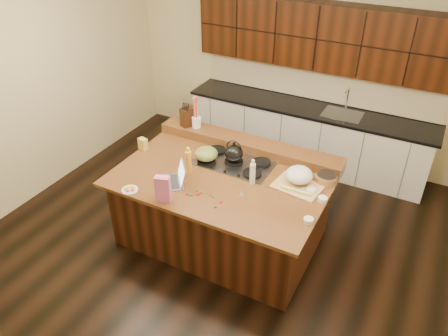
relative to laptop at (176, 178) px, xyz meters
The scene contains 35 objects.
room 0.64m from the laptop, 42.13° to the left, with size 5.52×5.02×2.72m.
island 0.73m from the laptop, 42.13° to the left, with size 2.40×1.60×0.92m.
back_ledge 1.12m from the laptop, 69.83° to the left, with size 2.40×0.30×0.12m, color black.
cooktop 0.76m from the laptop, 59.29° to the left, with size 0.92×0.52×0.05m.
back_counter 2.66m from the laptop, 75.09° to the left, with size 3.70×0.66×2.40m.
kettle 0.76m from the laptop, 59.29° to the left, with size 0.22×0.22×0.20m, color black.
green_bowl 0.53m from the laptop, 80.69° to the left, with size 0.27×0.27×0.15m, color olive.
laptop is the anchor object (origin of this frame).
oil_bottle 0.26m from the laptop, 88.26° to the left, with size 0.07×0.07×0.27m, color orange.
vinegar_bottle 0.84m from the laptop, 27.16° to the left, with size 0.06×0.06×0.25m, color silver.
wooden_tray 1.35m from the laptop, 26.22° to the left, with size 0.55×0.44×0.21m.
ramekin_a 1.52m from the laptop, ahead, with size 0.10×0.10×0.04m, color white.
ramekin_b 1.59m from the laptop, 15.63° to the left, with size 0.10×0.10×0.04m, color white.
ramekin_c 1.48m from the laptop, 20.65° to the left, with size 0.10×0.10×0.04m, color white.
strainer_bowl 1.66m from the laptop, 27.98° to the left, with size 0.24×0.24×0.09m, color #996B3F.
kitchen_timer 0.74m from the laptop, 11.46° to the left, with size 0.08×0.08×0.07m, color silver.
pink_bag 0.35m from the laptop, 79.74° to the right, with size 0.16×0.08×0.30m, color #CB5F97.
candy_plate 0.52m from the laptop, 135.72° to the right, with size 0.18×0.18×0.01m, color white.
package_box 0.87m from the laptop, 151.33° to the left, with size 0.11×0.08×0.15m, color gold.
utensil_crock 1.12m from the laptop, 109.11° to the left, with size 0.12×0.12×0.14m, color white.
knife_block 1.17m from the laptop, 114.70° to the left, with size 0.12×0.20×0.24m, color black.
gumdrop_0 0.35m from the laptop, 13.34° to the right, with size 0.02×0.02×0.02m, color red.
gumdrop_1 0.29m from the laptop, ahead, with size 0.02×0.02×0.02m, color #198C26.
gumdrop_2 0.62m from the laptop, ahead, with size 0.02×0.02×0.02m, color red.
gumdrop_3 0.36m from the laptop, ahead, with size 0.02×0.02×0.02m, color #198C26.
gumdrop_4 0.34m from the laptop, 16.16° to the right, with size 0.02×0.02×0.02m, color red.
gumdrop_5 0.62m from the laptop, 18.29° to the right, with size 0.02×0.02×0.02m, color #198C26.
gumdrop_6 0.63m from the laptop, 17.48° to the right, with size 0.02×0.02×0.02m, color red.
gumdrop_7 0.50m from the laptop, ahead, with size 0.02×0.02×0.02m, color #198C26.
gumdrop_8 0.35m from the laptop, ahead, with size 0.02×0.02×0.02m, color red.
gumdrop_9 0.29m from the laptop, 27.58° to the right, with size 0.02×0.02×0.02m, color #198C26.
gumdrop_10 0.27m from the laptop, 32.55° to the right, with size 0.02×0.02×0.02m, color red.
gumdrop_11 0.31m from the laptop, 27.11° to the right, with size 0.02×0.02×0.02m, color #198C26.
gumdrop_12 0.45m from the laptop, ahead, with size 0.02×0.02×0.02m, color red.
gumdrop_13 0.29m from the laptop, ahead, with size 0.02×0.02×0.02m, color #198C26.
Camera 1 is at (1.93, -3.62, 3.71)m, focal length 35.00 mm.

